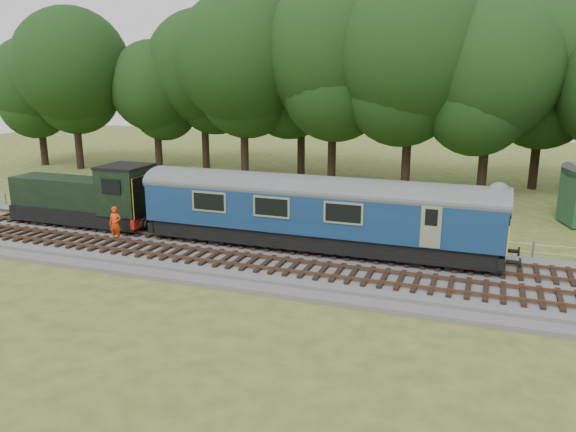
% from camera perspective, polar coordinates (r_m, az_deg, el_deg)
% --- Properties ---
extents(ground, '(120.00, 120.00, 0.00)m').
position_cam_1_polar(ground, '(28.75, -5.00, -4.15)').
color(ground, '#42551F').
rests_on(ground, ground).
extents(ballast, '(70.00, 7.00, 0.35)m').
position_cam_1_polar(ballast, '(28.69, -5.01, -3.82)').
color(ballast, '#4C4C4F').
rests_on(ballast, ground).
extents(track_north, '(67.20, 2.40, 0.21)m').
position_cam_1_polar(track_north, '(29.83, -3.89, -2.60)').
color(track_north, black).
rests_on(track_north, ballast).
extents(track_south, '(67.20, 2.40, 0.21)m').
position_cam_1_polar(track_south, '(27.25, -6.44, -4.31)').
color(track_south, black).
rests_on(track_south, ballast).
extents(fence, '(64.00, 0.12, 1.00)m').
position_cam_1_polar(fence, '(32.69, -1.68, -1.82)').
color(fence, '#6B6054').
rests_on(fence, ground).
extents(tree_line, '(70.00, 8.00, 18.00)m').
position_cam_1_polar(tree_line, '(48.95, 5.91, 3.54)').
color(tree_line, black).
rests_on(tree_line, ground).
extents(dmu_railcar, '(18.05, 2.86, 3.88)m').
position_cam_1_polar(dmu_railcar, '(28.03, 2.81, 0.95)').
color(dmu_railcar, black).
rests_on(dmu_railcar, ground).
extents(shunter_loco, '(8.91, 2.60, 3.38)m').
position_cam_1_polar(shunter_loco, '(34.82, -19.66, 1.69)').
color(shunter_loco, black).
rests_on(shunter_loco, ground).
extents(worker, '(0.73, 0.53, 1.87)m').
position_cam_1_polar(worker, '(31.29, -17.14, -0.76)').
color(worker, '#EB3E0C').
rests_on(worker, ballast).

